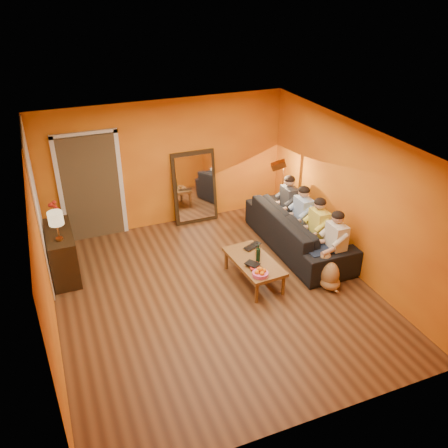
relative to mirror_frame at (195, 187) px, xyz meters
name	(u,v)px	position (x,y,z in m)	size (l,w,h in m)	color
room_shell	(207,215)	(-0.55, -2.26, 0.54)	(5.00, 5.50, 2.60)	brown
white_accent	(37,205)	(-3.04, -0.88, 0.54)	(0.02, 1.90, 2.58)	white
doorway_recess	(91,186)	(-2.05, 0.20, 0.29)	(1.06, 0.30, 2.10)	#3F2D19
door_jamb_left	(60,193)	(-2.62, 0.08, 0.29)	(0.08, 0.06, 2.20)	white
door_jamb_right	(121,184)	(-1.48, 0.08, 0.29)	(0.08, 0.06, 2.20)	white
door_header	(84,134)	(-2.05, 0.08, 1.36)	(1.22, 0.06, 0.08)	white
mirror_frame	(195,187)	(0.00, 0.00, 0.00)	(0.92, 0.06, 1.52)	black
mirror_glass	(195,188)	(0.00, -0.04, 0.00)	(0.78, 0.02, 1.36)	white
sideboard	(62,253)	(-2.79, -1.08, -0.34)	(0.44, 1.18, 0.85)	black
table_lamp	(57,226)	(-2.79, -1.38, 0.34)	(0.24, 0.24, 0.51)	beige
sofa	(299,230)	(1.45, -1.82, -0.38)	(1.03, 2.63, 0.77)	black
coffee_table	(254,271)	(0.19, -2.51, -0.55)	(0.62, 1.22, 0.42)	brown
floor_lamp	(282,195)	(1.55, -0.93, -0.04)	(0.30, 0.24, 1.44)	#B26F34
dog	(329,271)	(1.29, -3.12, -0.45)	(0.33, 0.52, 0.61)	#AA794C
person_far_left	(335,243)	(1.58, -2.82, -0.15)	(0.70, 0.44, 1.22)	beige
person_mid_left	(318,229)	(1.58, -2.27, -0.15)	(0.70, 0.44, 1.22)	#DDD249
person_mid_right	(303,216)	(1.58, -1.72, -0.15)	(0.70, 0.44, 1.22)	#97B8EA
person_far_right	(289,204)	(1.58, -1.17, -0.15)	(0.70, 0.44, 1.22)	#343539
fruit_bowl	(260,271)	(0.09, -2.96, -0.26)	(0.26, 0.26, 0.16)	#DD4E8A
wine_bottle	(258,253)	(0.24, -2.56, -0.18)	(0.07, 0.07, 0.31)	black
tumbler	(257,253)	(0.31, -2.39, -0.29)	(0.10, 0.10, 0.10)	#B27F3F
laptop	(255,247)	(0.37, -2.16, -0.33)	(0.37, 0.24, 0.03)	black
book_lower	(249,268)	(0.01, -2.71, -0.33)	(0.19, 0.25, 0.02)	black
book_mid	(250,266)	(0.02, -2.70, -0.31)	(0.16, 0.22, 0.02)	red
book_upper	(250,266)	(0.01, -2.72, -0.29)	(0.17, 0.23, 0.02)	black
vase	(56,220)	(-2.79, -0.83, 0.19)	(0.19, 0.19, 0.20)	black
flowers	(53,206)	(-2.79, -0.83, 0.45)	(0.17, 0.17, 0.48)	red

